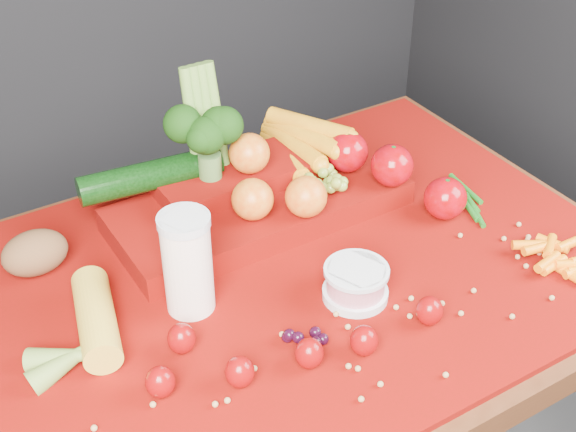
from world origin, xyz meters
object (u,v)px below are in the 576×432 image
milk_glass (187,260)px  table (294,314)px  yogurt_bowl (356,282)px  produce_mound (267,184)px

milk_glass → table: bearing=0.0°
table → milk_glass: 0.27m
table → yogurt_bowl: yogurt_bowl is taller
milk_glass → produce_mound: (0.23, 0.16, -0.03)m
milk_glass → produce_mound: produce_mound is taller
yogurt_bowl → produce_mound: 0.27m
yogurt_bowl → produce_mound: bearing=89.9°
milk_glass → yogurt_bowl: size_ratio=1.63×
milk_glass → yogurt_bowl: milk_glass is taller
table → produce_mound: size_ratio=1.82×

